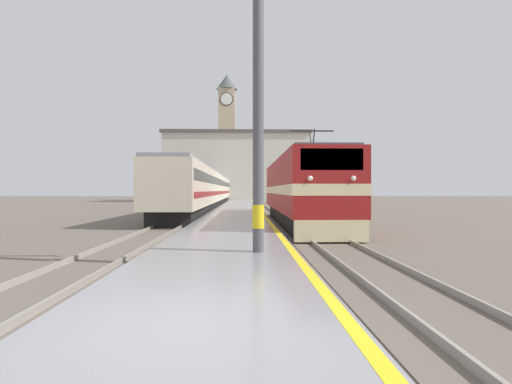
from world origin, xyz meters
TOP-DOWN VIEW (x-y plane):
  - ground_plane at (0.00, 30.00)m, footprint 200.00×200.00m
  - platform at (0.00, 25.00)m, footprint 3.93×140.00m
  - rail_track_near at (3.79, 25.00)m, footprint 2.83×140.00m
  - rail_track_far at (-3.46, 25.00)m, footprint 2.83×140.00m
  - locomotive_train at (3.79, 18.10)m, footprint 2.92×17.10m
  - passenger_train at (-3.46, 42.15)m, footprint 2.92×54.25m
  - catenary_mast at (1.03, 5.26)m, footprint 3.15×0.30m
  - clock_tower at (-2.83, 72.61)m, footprint 3.97×3.97m
  - station_building at (-0.77, 65.89)m, footprint 25.52×8.67m

SIDE VIEW (x-z plane):
  - ground_plane at x=0.00m, z-range 0.00..0.00m
  - rail_track_near at x=3.79m, z-range -0.05..0.11m
  - rail_track_far at x=-3.46m, z-range -0.05..0.11m
  - platform at x=0.00m, z-range 0.00..0.42m
  - locomotive_train at x=3.79m, z-range -0.44..4.38m
  - passenger_train at x=-3.46m, z-range 0.15..4.02m
  - catenary_mast at x=1.03m, z-range 0.41..9.34m
  - station_building at x=-0.77m, z-range 0.02..12.20m
  - clock_tower at x=-2.83m, z-range 0.69..25.10m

